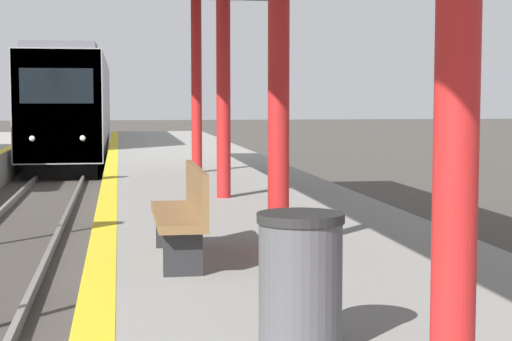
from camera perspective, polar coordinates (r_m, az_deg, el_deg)
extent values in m
cube|color=black|center=(36.59, -11.97, 1.17)|extent=(2.31, 18.15, 0.55)
cube|color=#99999E|center=(36.53, -12.03, 4.35)|extent=(2.71, 20.17, 3.51)
cube|color=red|center=(26.54, -13.12, 4.19)|extent=(2.66, 0.16, 3.44)
cube|color=black|center=(26.48, -13.16, 5.52)|extent=(2.17, 0.06, 1.05)
cube|color=#59595E|center=(36.56, -12.08, 7.29)|extent=(2.31, 19.16, 0.24)
sphere|color=white|center=(26.57, -14.70, 2.07)|extent=(0.18, 0.18, 0.18)
sphere|color=white|center=(26.46, -11.48, 2.13)|extent=(0.18, 0.18, 0.18)
cylinder|color=red|center=(4.34, 13.35, 9.83)|extent=(0.22, 0.22, 3.94)
cylinder|color=red|center=(8.92, 1.52, 7.31)|extent=(0.22, 0.22, 3.94)
cylinder|color=red|center=(13.62, -2.19, 6.45)|extent=(0.22, 0.22, 3.94)
cylinder|color=red|center=(18.35, -3.99, 6.02)|extent=(0.22, 0.22, 3.94)
cylinder|color=#4C4C51|center=(5.41, 2.98, -7.73)|extent=(0.53, 0.53, 0.81)
cylinder|color=#262626|center=(5.34, 3.00, -3.16)|extent=(0.55, 0.55, 0.06)
cube|color=brown|center=(8.38, -5.28, -3.03)|extent=(0.44, 1.86, 0.08)
cube|color=brown|center=(8.36, -4.00, -1.24)|extent=(0.06, 1.86, 0.44)
cube|color=#262628|center=(7.68, -4.90, -5.56)|extent=(0.35, 0.08, 0.40)
cube|color=#262628|center=(9.15, -5.59, -3.89)|extent=(0.35, 0.08, 0.40)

